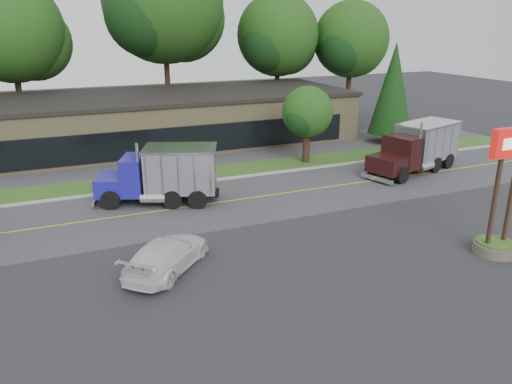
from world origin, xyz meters
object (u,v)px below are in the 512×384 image
(dump_truck_maroon, at_px, (418,146))
(rally_car, at_px, (167,255))
(dump_truck_blue, at_px, (164,173))
(bilo_sign, at_px, (500,213))

(dump_truck_maroon, height_order, rally_car, dump_truck_maroon)
(dump_truck_blue, height_order, rally_car, dump_truck_blue)
(dump_truck_maroon, xyz_separation_m, rally_car, (-20.18, -8.03, -1.08))
(rally_car, bearing_deg, bilo_sign, -153.49)
(bilo_sign, xyz_separation_m, rally_car, (-14.43, 4.32, -1.30))
(bilo_sign, distance_m, dump_truck_maroon, 13.62)
(bilo_sign, relative_size, dump_truck_maroon, 0.71)
(dump_truck_maroon, bearing_deg, dump_truck_blue, -18.35)
(dump_truck_maroon, distance_m, rally_car, 21.75)
(dump_truck_blue, relative_size, dump_truck_maroon, 0.89)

